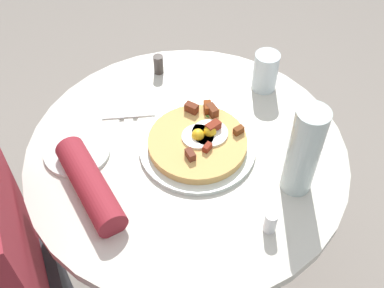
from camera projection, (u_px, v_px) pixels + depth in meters
name	position (u px, v px, depth m)	size (l,w,h in m)	color
ground_plane	(188.00, 277.00, 1.73)	(6.00, 6.00, 0.00)	gray
dining_table	(187.00, 189.00, 1.32)	(0.80, 0.80, 0.71)	beige
person_seated	(0.00, 287.00, 1.17)	(0.38, 0.47, 1.14)	#2D2D33
pizza_plate	(197.00, 147.00, 1.19)	(0.29, 0.29, 0.01)	silver
breakfast_pizza	(199.00, 140.00, 1.18)	(0.25, 0.25, 0.05)	#DEAB5D
bread_plate	(77.00, 151.00, 1.18)	(0.16, 0.16, 0.01)	silver
napkin	(128.00, 95.00, 1.32)	(0.17, 0.14, 0.00)	white
fork	(135.00, 94.00, 1.32)	(0.18, 0.01, 0.01)	silver
knife	(122.00, 95.00, 1.32)	(0.18, 0.01, 0.01)	silver
water_glass	(265.00, 71.00, 1.30)	(0.07, 0.07, 0.11)	silver
water_bottle	(304.00, 152.00, 1.03)	(0.07, 0.07, 0.24)	silver
salt_shaker	(270.00, 222.00, 1.02)	(0.03, 0.03, 0.06)	white
pepper_shaker	(158.00, 64.00, 1.37)	(0.03, 0.03, 0.06)	#3F3833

